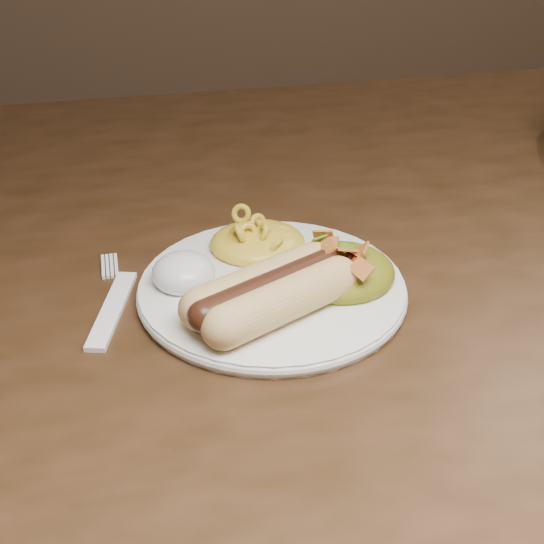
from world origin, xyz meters
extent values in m
cube|color=#452817|center=(0.00, 0.00, 0.73)|extent=(1.60, 0.90, 0.04)
cylinder|color=white|center=(-0.10, -0.05, 0.76)|extent=(0.26, 0.26, 0.01)
cylinder|color=#FCDF7A|center=(-0.11, -0.10, 0.78)|extent=(0.11, 0.07, 0.03)
cylinder|color=#FCDF7A|center=(-0.11, -0.07, 0.78)|extent=(0.11, 0.07, 0.03)
cylinder|color=#442612|center=(-0.11, -0.08, 0.78)|extent=(0.11, 0.07, 0.02)
ellipsoid|color=gold|center=(-0.10, 0.01, 0.78)|extent=(0.08, 0.08, 0.03)
ellipsoid|color=white|center=(-0.17, -0.03, 0.78)|extent=(0.06, 0.06, 0.03)
ellipsoid|color=#AA6C08|center=(-0.05, -0.05, 0.77)|extent=(0.08, 0.08, 0.03)
cube|color=white|center=(-0.22, -0.05, 0.75)|extent=(0.07, 0.16, 0.00)
camera|label=1|loc=(-0.20, -0.52, 1.07)|focal=50.00mm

